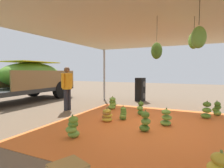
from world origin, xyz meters
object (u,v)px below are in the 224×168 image
banana_bunch_1 (141,109)px  banana_bunch_5 (145,122)px  speaker_stack (140,89)px  banana_bunch_3 (73,128)px  banana_bunch_2 (217,109)px  banana_bunch_9 (166,118)px  banana_bunch_0 (123,114)px  cargo_truck_main (7,77)px  worker_0 (67,85)px  banana_bunch_4 (112,103)px  banana_bunch_7 (206,111)px  banana_bunch_8 (107,115)px

banana_bunch_1 → banana_bunch_5: 1.81m
banana_bunch_5 → speaker_stack: speaker_stack is taller
banana_bunch_3 → banana_bunch_2: bearing=-39.3°
banana_bunch_2 → speaker_stack: 3.92m
banana_bunch_9 → speaker_stack: 4.47m
banana_bunch_5 → banana_bunch_9: bearing=-27.7°
banana_bunch_2 → speaker_stack: bearing=59.7°
banana_bunch_0 → cargo_truck_main: cargo_truck_main is taller
banana_bunch_2 → worker_0: bearing=105.4°
banana_bunch_4 → banana_bunch_7: banana_bunch_7 is taller
banana_bunch_0 → banana_bunch_9: size_ratio=0.90×
banana_bunch_1 → worker_0: worker_0 is taller
banana_bunch_1 → banana_bunch_7: size_ratio=0.87×
banana_bunch_0 → banana_bunch_3: (-1.96, 0.47, 0.04)m
banana_bunch_9 → cargo_truck_main: 7.49m
banana_bunch_0 → banana_bunch_4: banana_bunch_4 is taller
banana_bunch_5 → banana_bunch_1: bearing=20.1°
cargo_truck_main → speaker_stack: size_ratio=5.67×
banana_bunch_4 → banana_bunch_7: 3.43m
banana_bunch_8 → cargo_truck_main: (0.77, 5.68, 1.08)m
banana_bunch_4 → cargo_truck_main: bearing=101.3°
banana_bunch_0 → banana_bunch_2: 3.38m
banana_bunch_3 → speaker_stack: (5.90, 0.15, 0.37)m
banana_bunch_1 → banana_bunch_5: banana_bunch_5 is taller
banana_bunch_1 → banana_bunch_0: bearing=160.4°
banana_bunch_2 → banana_bunch_4: 3.83m
banana_bunch_4 → speaker_stack: size_ratio=0.43×
banana_bunch_4 → banana_bunch_1: bearing=-111.3°
banana_bunch_3 → banana_bunch_7: (3.29, -2.87, 0.02)m
banana_bunch_2 → banana_bunch_8: bearing=126.8°
worker_0 → banana_bunch_9: bearing=-98.0°
worker_0 → banana_bunch_7: bearing=-80.5°
banana_bunch_7 → cargo_truck_main: cargo_truck_main is taller
banana_bunch_0 → banana_bunch_9: (-0.06, -1.33, 0.02)m
cargo_truck_main → worker_0: size_ratio=4.00×
banana_bunch_7 → speaker_stack: bearing=49.1°
banana_bunch_2 → banana_bunch_8: 3.91m
banana_bunch_7 → worker_0: size_ratio=0.34×
banana_bunch_3 → cargo_truck_main: size_ratio=0.08×
cargo_truck_main → worker_0: cargo_truck_main is taller
banana_bunch_1 → cargo_truck_main: 6.48m
banana_bunch_1 → banana_bunch_9: 1.39m
banana_bunch_4 → speaker_stack: 2.60m
banana_bunch_0 → worker_0: size_ratio=0.27×
banana_bunch_1 → banana_bunch_4: 1.45m
banana_bunch_0 → banana_bunch_7: banana_bunch_7 is taller
banana_bunch_5 → banana_bunch_9: (0.76, -0.40, -0.03)m
worker_0 → banana_bunch_4: bearing=-60.1°
cargo_truck_main → banana_bunch_3: bearing=-112.9°
banana_bunch_5 → worker_0: (1.32, 3.55, 0.76)m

